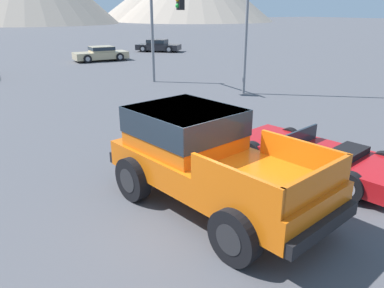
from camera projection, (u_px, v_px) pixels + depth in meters
ground_plane at (199, 205)px, 7.84m from camera, size 320.00×320.00×0.00m
orange_pickup_truck at (203, 153)px, 7.63m from camera, size 3.20×5.24×1.94m
red_convertible_car at (315, 157)px, 9.30m from camera, size 2.83×4.52×1.01m
parked_car_dark at (158, 45)px, 36.16m from camera, size 4.30×4.03×1.14m
parked_car_tan at (101, 53)px, 29.69m from camera, size 4.18×1.96×1.13m
traffic_light_main at (164, 16)px, 18.69m from camera, size 0.38×4.03×5.04m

